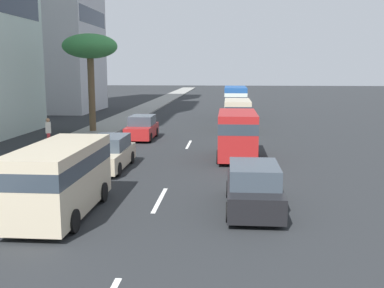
# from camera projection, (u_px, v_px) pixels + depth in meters

# --- Properties ---
(ground_plane) EXTENTS (198.00, 198.00, 0.00)m
(ground_plane) POSITION_uv_depth(u_px,v_px,m) (196.00, 131.00, 35.38)
(ground_plane) COLOR #26282B
(sidewalk_right) EXTENTS (162.00, 3.25, 0.15)m
(sidewalk_right) POSITION_uv_depth(u_px,v_px,m) (103.00, 129.00, 35.95)
(sidewalk_right) COLOR gray
(sidewalk_right) RESTS_ON ground_plane
(lane_stripe_mid) EXTENTS (3.20, 0.16, 0.01)m
(lane_stripe_mid) POSITION_uv_depth(u_px,v_px,m) (160.00, 200.00, 16.81)
(lane_stripe_mid) COLOR silver
(lane_stripe_mid) RESTS_ON ground_plane
(lane_stripe_far) EXTENTS (3.20, 0.16, 0.01)m
(lane_stripe_far) POSITION_uv_depth(u_px,v_px,m) (189.00, 144.00, 29.13)
(lane_stripe_far) COLOR silver
(lane_stripe_far) RESTS_ON ground_plane
(van_lead) EXTENTS (5.23, 2.16, 2.40)m
(van_lead) POSITION_uv_depth(u_px,v_px,m) (237.00, 113.00, 36.05)
(van_lead) COLOR beige
(van_lead) RESTS_ON ground_plane
(car_second) EXTENTS (4.51, 1.87, 1.64)m
(car_second) POSITION_uv_depth(u_px,v_px,m) (253.00, 188.00, 15.56)
(car_second) COLOR black
(car_second) RESTS_ON ground_plane
(van_third) EXTENTS (5.34, 2.11, 2.37)m
(van_third) POSITION_uv_depth(u_px,v_px,m) (60.00, 175.00, 14.89)
(van_third) COLOR beige
(van_third) RESTS_ON ground_plane
(car_fourth) EXTENTS (4.17, 1.81, 1.63)m
(car_fourth) POSITION_uv_depth(u_px,v_px,m) (142.00, 128.00, 31.34)
(car_fourth) COLOR #A51E1E
(car_fourth) RESTS_ON ground_plane
(minibus_fifth) EXTENTS (6.66, 2.26, 3.10)m
(minibus_fifth) POSITION_uv_depth(u_px,v_px,m) (235.00, 101.00, 44.45)
(minibus_fifth) COLOR silver
(minibus_fifth) RESTS_ON ground_plane
(van_sixth) EXTENTS (4.76, 2.14, 2.55)m
(van_sixth) POSITION_uv_depth(u_px,v_px,m) (237.00, 132.00, 24.32)
(van_sixth) COLOR #A51E1E
(van_sixth) RESTS_ON ground_plane
(car_seventh) EXTENTS (4.52, 1.84, 1.61)m
(car_seventh) POSITION_uv_depth(u_px,v_px,m) (109.00, 154.00, 21.95)
(car_seventh) COLOR beige
(car_seventh) RESTS_ON ground_plane
(pedestrian_near_lamp) EXTENTS (0.32, 0.38, 1.77)m
(pedestrian_near_lamp) POSITION_uv_depth(u_px,v_px,m) (48.00, 131.00, 27.15)
(pedestrian_near_lamp) COLOR red
(pedestrian_near_lamp) RESTS_ON sidewalk_right
(palm_tree) EXTENTS (4.08, 4.08, 7.29)m
(palm_tree) POSITION_uv_depth(u_px,v_px,m) (90.00, 48.00, 33.60)
(palm_tree) COLOR brown
(palm_tree) RESTS_ON sidewalk_right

